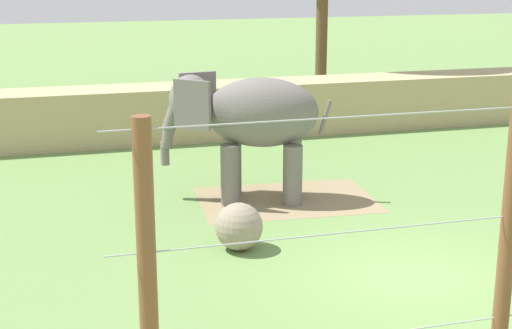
# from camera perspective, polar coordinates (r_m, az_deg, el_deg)

# --- Properties ---
(ground_plane) EXTENTS (120.00, 120.00, 0.00)m
(ground_plane) POSITION_cam_1_polar(r_m,az_deg,el_deg) (14.30, 11.59, -8.20)
(ground_plane) COLOR #6B8E4C
(dirt_patch) EXTENTS (4.35, 3.13, 0.01)m
(dirt_patch) POSITION_cam_1_polar(r_m,az_deg,el_deg) (18.32, 2.28, -2.63)
(dirt_patch) COLOR #937F5B
(dirt_patch) RESTS_ON ground
(embankment_wall) EXTENTS (36.00, 1.80, 1.72)m
(embankment_wall) POSITION_cam_1_polar(r_m,az_deg,el_deg) (24.91, -0.97, 4.18)
(embankment_wall) COLOR tan
(embankment_wall) RESTS_ON ground
(elephant) EXTENTS (3.91, 2.26, 3.00)m
(elephant) POSITION_cam_1_polar(r_m,az_deg,el_deg) (17.86, -0.56, 3.49)
(elephant) COLOR slate
(elephant) RESTS_ON ground
(enrichment_ball) EXTENTS (0.95, 0.95, 0.95)m
(enrichment_ball) POSITION_cam_1_polar(r_m,az_deg,el_deg) (15.10, -1.29, -4.66)
(enrichment_ball) COLOR gray
(enrichment_ball) RESTS_ON ground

